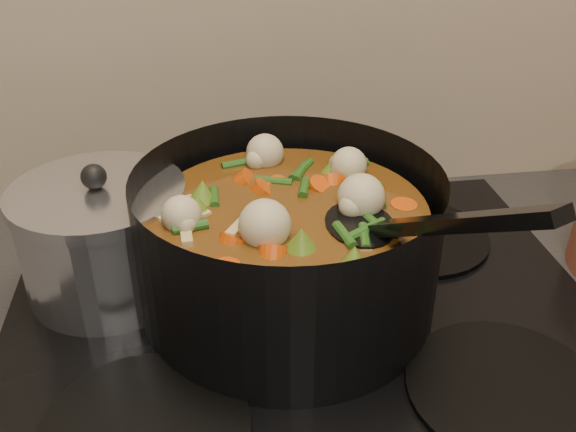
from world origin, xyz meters
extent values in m
cube|color=black|center=(0.00, 1.93, 0.89)|extent=(2.64, 0.64, 0.05)
cube|color=black|center=(0.00, 1.93, 0.92)|extent=(0.62, 0.54, 0.02)
cylinder|color=black|center=(-0.16, 1.80, 0.93)|extent=(0.18, 0.18, 0.01)
cylinder|color=black|center=(0.16, 1.80, 0.93)|extent=(0.18, 0.18, 0.01)
cylinder|color=black|center=(-0.16, 2.06, 0.93)|extent=(0.18, 0.18, 0.01)
cylinder|color=black|center=(0.16, 2.06, 0.93)|extent=(0.18, 0.18, 0.01)
cylinder|color=black|center=(-0.02, 1.96, 1.01)|extent=(0.36, 0.36, 0.15)
cylinder|color=black|center=(-0.02, 1.96, 0.94)|extent=(0.30, 0.30, 0.01)
cylinder|color=brown|center=(-0.02, 1.96, 0.99)|extent=(0.28, 0.28, 0.11)
cylinder|color=#C14E09|center=(0.03, 1.96, 1.04)|extent=(0.03, 0.03, 0.03)
cylinder|color=#C14E09|center=(0.03, 2.02, 1.04)|extent=(0.04, 0.04, 0.03)
cylinder|color=#C14E09|center=(-0.05, 2.06, 1.04)|extent=(0.04, 0.04, 0.03)
cylinder|color=#C14E09|center=(-0.07, 1.97, 1.04)|extent=(0.03, 0.04, 0.03)
cylinder|color=#C14E09|center=(-0.09, 1.91, 1.04)|extent=(0.04, 0.04, 0.03)
cylinder|color=#C14E09|center=(-0.02, 1.92, 1.04)|extent=(0.04, 0.04, 0.03)
cylinder|color=#C14E09|center=(0.04, 1.91, 1.04)|extent=(0.04, 0.04, 0.03)
cylinder|color=#C14E09|center=(0.08, 1.99, 1.04)|extent=(0.04, 0.03, 0.03)
cylinder|color=#C14E09|center=(0.00, 2.01, 1.04)|extent=(0.04, 0.04, 0.03)
cylinder|color=#C14E09|center=(-0.07, 2.03, 1.04)|extent=(0.04, 0.04, 0.03)
cylinder|color=#C14E09|center=(-0.06, 1.96, 1.04)|extent=(0.03, 0.03, 0.03)
sphere|color=beige|center=(0.05, 1.96, 1.06)|extent=(0.04, 0.04, 0.04)
sphere|color=beige|center=(-0.02, 2.02, 1.06)|extent=(0.04, 0.04, 0.04)
sphere|color=beige|center=(-0.08, 1.95, 1.06)|extent=(0.04, 0.04, 0.04)
sphere|color=beige|center=(0.00, 1.89, 1.06)|extent=(0.04, 0.04, 0.04)
sphere|color=beige|center=(0.05, 1.97, 1.06)|extent=(0.04, 0.04, 0.04)
cone|color=#577D1F|center=(-0.08, 1.90, 1.05)|extent=(0.04, 0.04, 0.04)
cone|color=#577D1F|center=(0.02, 1.88, 1.05)|extent=(0.04, 0.04, 0.04)
cone|color=#577D1F|center=(0.07, 1.96, 1.05)|extent=(0.04, 0.04, 0.04)
cone|color=#577D1F|center=(0.01, 2.04, 1.05)|extent=(0.04, 0.04, 0.04)
cone|color=#577D1F|center=(-0.09, 2.00, 1.05)|extent=(0.04, 0.04, 0.04)
cone|color=#577D1F|center=(-0.08, 1.90, 1.05)|extent=(0.04, 0.04, 0.04)
cone|color=#577D1F|center=(0.02, 1.88, 1.05)|extent=(0.04, 0.04, 0.04)
cylinder|color=#255619|center=(0.02, 1.99, 1.05)|extent=(0.01, 0.04, 0.01)
cylinder|color=#255619|center=(-0.03, 2.06, 1.05)|extent=(0.04, 0.03, 0.01)
cylinder|color=#255619|center=(-0.09, 2.00, 1.05)|extent=(0.04, 0.02, 0.01)
cylinder|color=#255619|center=(-0.08, 1.94, 1.05)|extent=(0.03, 0.04, 0.01)
cylinder|color=#255619|center=(-0.04, 1.92, 1.05)|extent=(0.03, 0.04, 0.01)
cylinder|color=#255619|center=(0.03, 1.86, 1.05)|extent=(0.04, 0.02, 0.01)
cylinder|color=#255619|center=(0.07, 1.93, 1.05)|extent=(0.04, 0.03, 0.01)
cylinder|color=#255619|center=(0.04, 1.99, 1.05)|extent=(0.01, 0.04, 0.01)
cylinder|color=#255619|center=(-0.01, 2.00, 1.05)|extent=(0.04, 0.03, 0.01)
cylinder|color=#255619|center=(-0.08, 2.04, 1.05)|extent=(0.04, 0.02, 0.01)
cylinder|color=#255619|center=(-0.10, 1.96, 1.05)|extent=(0.03, 0.04, 0.01)
cylinder|color=#255619|center=(-0.06, 1.91, 1.05)|extent=(0.03, 0.04, 0.01)
cylinder|color=#255619|center=(-0.01, 1.91, 1.05)|extent=(0.04, 0.02, 0.01)
cube|color=tan|center=(-0.09, 1.98, 1.05)|extent=(0.04, 0.01, 0.00)
cube|color=tan|center=(-0.05, 1.89, 1.05)|extent=(0.02, 0.05, 0.00)
cube|color=tan|center=(0.05, 1.91, 1.05)|extent=(0.04, 0.03, 0.00)
cube|color=tan|center=(0.04, 2.01, 1.05)|extent=(0.04, 0.04, 0.00)
cube|color=tan|center=(-0.06, 2.02, 1.05)|extent=(0.03, 0.04, 0.00)
cube|color=tan|center=(-0.08, 1.92, 1.05)|extent=(0.05, 0.02, 0.00)
ellipsoid|color=black|center=(0.05, 1.91, 1.05)|extent=(0.07, 0.09, 0.01)
cube|color=black|center=(0.10, 1.82, 1.10)|extent=(0.09, 0.17, 0.11)
cylinder|color=silver|center=(-0.20, 2.01, 0.98)|extent=(0.17, 0.17, 0.11)
cylinder|color=silver|center=(-0.20, 2.01, 1.05)|extent=(0.18, 0.18, 0.01)
sphere|color=black|center=(-0.20, 2.01, 1.07)|extent=(0.03, 0.03, 0.03)
camera|label=1|loc=(-0.09, 1.42, 1.36)|focal=40.00mm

